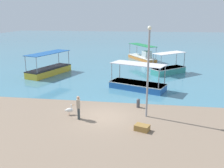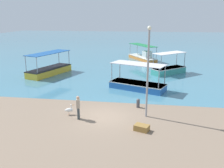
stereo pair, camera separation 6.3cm
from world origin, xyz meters
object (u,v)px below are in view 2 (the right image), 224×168
Objects in this scene: fishing_boat_far_left at (49,70)px; fisherman_standing at (78,107)px; fishing_boat_far_right at (138,84)px; pelican at (69,110)px; lamp_post at (148,68)px; fishing_boat_near_right at (169,69)px; cargo_crate at (142,128)px; fishing_boat_center at (143,57)px; mooring_bollard at (138,103)px.

fisherman_standing is at bearing -60.02° from fishing_boat_far_left.
fisherman_standing is at bearing -115.27° from fishing_boat_far_right.
fishing_boat_far_right is 3.40× the size of fisherman_standing.
lamp_post is (5.56, 0.53, 3.18)m from pelican.
fishing_boat_near_right is 5.56× the size of pelican.
fishing_boat_center is at bearing 91.61° from cargo_crate.
fishing_boat_far_right is at bearing -115.45° from fishing_boat_near_right.
fishing_boat_near_right is 14.51m from lamp_post.
fishing_boat_far_left reaches higher than fishing_boat_center.
lamp_post is (0.94, -23.02, 2.97)m from fishing_boat_center.
mooring_bollard is (-0.66, 1.72, -3.16)m from lamp_post.
pelican reaches higher than cargo_crate.
fishing_boat_far_left is 14.67m from fishing_boat_near_right.
fishing_boat_center is 25.37m from cargo_crate.
fishing_boat_near_right is 8.07m from fishing_boat_far_right.
fishing_boat_near_right is at bearing 10.00° from fishing_boat_far_left.
lamp_post is 4.10m from cargo_crate.
fishing_boat_near_right reaches higher than fisherman_standing.
lamp_post reaches higher than mooring_bollard.
lamp_post is at bearing -100.14° from fishing_boat_near_right.
fisherman_standing is 4.66m from cargo_crate.
fisherman_standing is (-4.01, -2.89, 0.52)m from mooring_bollard.
fishing_boat_near_right is at bearing 75.52° from mooring_bollard.
lamp_post reaches higher than fishing_boat_near_right.
mooring_bollard is at bearing -40.71° from fishing_boat_far_left.
fishing_boat_center is at bearing 46.48° from fishing_boat_far_left.
lamp_post is (-2.50, -13.98, 3.00)m from fishing_boat_near_right.
pelican is (6.38, -11.96, -0.20)m from fishing_boat_far_left.
fishing_boat_near_right is at bearing 60.95° from pelican.
fishing_boat_far_left is 15.98m from fishing_boat_center.
cargo_crate is at bearing -99.49° from fishing_boat_near_right.
lamp_post is at bearing -68.97° from mooring_bollard.
fishing_boat_far_right is 7.90× the size of mooring_bollard.
fisherman_standing is at bearing 165.26° from cargo_crate.
fishing_boat_near_right is at bearing 64.64° from fisherman_standing.
fishing_boat_far_right is at bearing 64.73° from fisherman_standing.
mooring_bollard is at bearing -89.26° from fishing_boat_center.
mooring_bollard is 4.97m from fisherman_standing.
pelican is (-4.62, -23.55, -0.21)m from fishing_boat_center.
fishing_boat_near_right reaches higher than pelican.
fishing_boat_far_right is at bearing 57.55° from pelican.
fishing_boat_center is at bearing 81.22° from fisherman_standing.
fishing_boat_center is at bearing 90.74° from mooring_bollard.
fisherman_standing is at bearing -166.00° from lamp_post.
fishing_boat_near_right reaches higher than fishing_boat_far_right.
fishing_boat_far_right is at bearing 94.69° from cargo_crate.
fishing_boat_center is 24.47m from fisherman_standing.
fishing_boat_center is at bearing 78.90° from pelican.
fishing_boat_near_right is at bearing 64.55° from fishing_boat_far_right.
lamp_post is at bearing -81.77° from fishing_boat_far_right.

